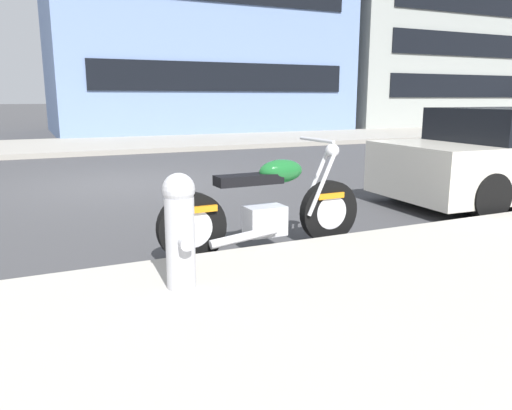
{
  "coord_description": "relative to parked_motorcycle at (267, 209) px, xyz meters",
  "views": [
    {
      "loc": [
        -1.63,
        -9.21,
        1.55
      ],
      "look_at": [
        0.46,
        -4.71,
        0.48
      ],
      "focal_mm": 35.15,
      "sensor_mm": 36.0,
      "label": 1
    }
  ],
  "objects": [
    {
      "name": "townhouse_corner_block",
      "position": [
        5.27,
        18.6,
        4.88
      ],
      "size": [
        12.54,
        8.41,
        10.65
      ],
      "color": "#6B84B2",
      "rests_on": "ground"
    },
    {
      "name": "townhouse_near_left",
      "position": [
        19.86,
        18.77,
        4.35
      ],
      "size": [
        15.49,
        8.76,
        9.58
      ],
      "color": "#939993",
      "rests_on": "ground"
    },
    {
      "name": "sidewalk_far_curb",
      "position": [
        11.44,
        12.14,
        -0.37
      ],
      "size": [
        120.0,
        5.0,
        0.14
      ],
      "primitive_type": "cube",
      "color": "gray",
      "rests_on": "ground"
    },
    {
      "name": "ground_plane",
      "position": [
        -0.56,
        4.76,
        -0.44
      ],
      "size": [
        260.0,
        260.0,
        0.0
      ],
      "primitive_type": "plane",
      "color": "#3D3D3F"
    },
    {
      "name": "parked_motorcycle",
      "position": [
        0.0,
        0.0,
        0.0
      ],
      "size": [
        2.24,
        0.62,
        1.14
      ],
      "rotation": [
        0.0,
        0.0,
        0.02
      ],
      "color": "black",
      "rests_on": "ground"
    },
    {
      "name": "parking_stall_stripe",
      "position": [
        -0.56,
        0.48,
        -0.44
      ],
      "size": [
        0.12,
        2.2,
        0.01
      ],
      "primitive_type": "cube",
      "color": "silver",
      "rests_on": "ground"
    },
    {
      "name": "fire_hydrant",
      "position": [
        -1.19,
        -0.97,
        0.16
      ],
      "size": [
        0.24,
        0.36,
        0.88
      ],
      "color": "#B7B7BC",
      "rests_on": "sidewalk_near_curb"
    }
  ]
}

